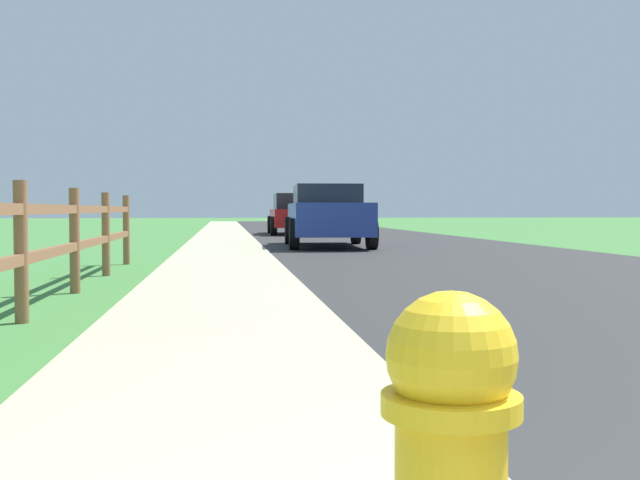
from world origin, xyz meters
TOP-DOWN VIEW (x-y plane):
  - ground_plane at (0.00, 25.00)m, footprint 120.00×120.00m
  - road_asphalt at (3.50, 27.00)m, footprint 7.00×66.00m
  - curb_concrete at (-3.00, 27.00)m, footprint 6.00×66.00m
  - grass_verge at (-4.50, 27.00)m, footprint 5.00×66.00m
  - rail_fence at (-2.57, 5.99)m, footprint 0.11×13.40m
  - parked_suv_blue at (1.57, 18.50)m, footprint 2.16×4.83m
  - parked_car_red at (1.69, 28.12)m, footprint 2.06×4.67m

SIDE VIEW (x-z plane):
  - ground_plane at x=0.00m, z-range 0.00..0.00m
  - road_asphalt at x=3.50m, z-range 0.00..0.01m
  - curb_concrete at x=-3.00m, z-range 0.00..0.01m
  - grass_verge at x=-4.50m, z-range 0.00..0.01m
  - rail_fence at x=-2.57m, z-range 0.09..1.24m
  - parked_car_red at x=1.69m, z-range 0.01..1.51m
  - parked_suv_blue at x=1.57m, z-range 0.02..1.55m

